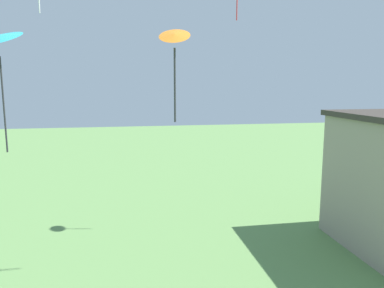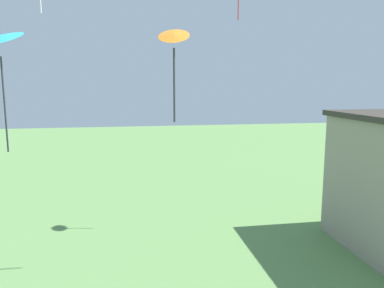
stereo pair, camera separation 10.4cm
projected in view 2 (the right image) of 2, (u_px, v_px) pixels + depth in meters
name	position (u px, v px, depth m)	size (l,w,h in m)	color
kite_orange_delta	(174.00, 41.00, 8.98)	(0.92, 0.86, 2.32)	orange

